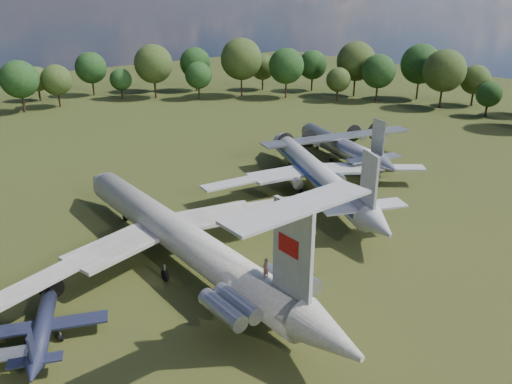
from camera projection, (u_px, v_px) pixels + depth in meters
ground at (206, 243)px, 60.55m from camera, size 300.00×300.00×0.00m
il62_airliner at (180, 242)px, 55.14m from camera, size 42.26×54.64×5.32m
tu104_jet at (316, 177)px, 75.32m from camera, size 51.42×57.37×4.71m
an12_transport at (340, 149)px, 89.45m from camera, size 37.14×39.49×4.30m
small_prop_west at (43, 331)px, 43.26m from camera, size 15.94×17.91×2.17m
person_on_il62 at (266, 268)px, 42.99m from camera, size 0.78×0.59×1.93m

